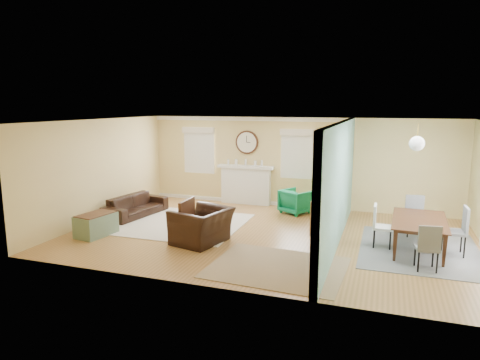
% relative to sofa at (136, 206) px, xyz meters
% --- Properties ---
extents(floor, '(9.00, 9.00, 0.00)m').
position_rel_sofa_xyz_m(floor, '(3.85, -0.56, -0.28)').
color(floor, olive).
rests_on(floor, ground).
extents(wall_back, '(9.00, 0.02, 2.60)m').
position_rel_sofa_xyz_m(wall_back, '(3.85, 2.44, 1.02)').
color(wall_back, '#E3CD7E').
rests_on(wall_back, ground).
extents(wall_front, '(9.00, 0.02, 2.60)m').
position_rel_sofa_xyz_m(wall_front, '(3.85, -3.56, 1.02)').
color(wall_front, '#E3CD7E').
rests_on(wall_front, ground).
extents(wall_left, '(0.02, 6.00, 2.60)m').
position_rel_sofa_xyz_m(wall_left, '(-0.65, -0.56, 1.02)').
color(wall_left, '#E3CD7E').
rests_on(wall_left, ground).
extents(ceiling, '(9.00, 6.00, 0.02)m').
position_rel_sofa_xyz_m(ceiling, '(3.85, -0.56, 2.32)').
color(ceiling, white).
rests_on(ceiling, wall_back).
extents(partition, '(0.17, 6.00, 2.60)m').
position_rel_sofa_xyz_m(partition, '(5.36, -0.28, 1.08)').
color(partition, '#E3CD7E').
rests_on(partition, ground).
extents(fireplace, '(1.70, 0.30, 1.17)m').
position_rel_sofa_xyz_m(fireplace, '(2.35, 2.32, 0.32)').
color(fireplace, white).
rests_on(fireplace, ground).
extents(wall_clock, '(0.70, 0.07, 0.70)m').
position_rel_sofa_xyz_m(wall_clock, '(2.35, 2.40, 1.57)').
color(wall_clock, '#4B2714').
rests_on(wall_clock, wall_back).
extents(window_left, '(1.05, 0.13, 1.42)m').
position_rel_sofa_xyz_m(window_left, '(0.80, 2.39, 1.38)').
color(window_left, white).
rests_on(window_left, wall_back).
extents(window_right, '(1.05, 0.13, 1.42)m').
position_rel_sofa_xyz_m(window_right, '(3.90, 2.39, 1.38)').
color(window_right, white).
rests_on(window_right, wall_back).
extents(pendant, '(0.30, 0.30, 0.55)m').
position_rel_sofa_xyz_m(pendant, '(6.85, -0.56, 1.92)').
color(pendant, gold).
rests_on(pendant, ceiling).
extents(rug_cream, '(3.29, 2.86, 0.02)m').
position_rel_sofa_xyz_m(rug_cream, '(1.41, -0.33, -0.27)').
color(rug_cream, beige).
rests_on(rug_cream, floor).
extents(rug_jute, '(2.52, 2.10, 0.01)m').
position_rel_sofa_xyz_m(rug_jute, '(4.51, -2.39, -0.27)').
color(rug_jute, tan).
rests_on(rug_jute, floor).
extents(rug_grey, '(2.33, 2.91, 0.01)m').
position_rel_sofa_xyz_m(rug_grey, '(7.05, -0.52, -0.27)').
color(rug_grey, slate).
rests_on(rug_grey, floor).
extents(sofa, '(1.01, 1.99, 0.55)m').
position_rel_sofa_xyz_m(sofa, '(0.00, 0.00, 0.00)').
color(sofa, black).
rests_on(sofa, floor).
extents(eames_chair, '(1.27, 1.37, 0.76)m').
position_rel_sofa_xyz_m(eames_chair, '(2.61, -1.52, 0.10)').
color(eames_chair, black).
rests_on(eames_chair, floor).
extents(green_chair, '(0.98, 0.99, 0.67)m').
position_rel_sofa_xyz_m(green_chair, '(4.01, 1.67, 0.06)').
color(green_chair, '#0D6D4C').
rests_on(green_chair, floor).
extents(trunk, '(0.67, 0.96, 0.51)m').
position_rel_sofa_xyz_m(trunk, '(0.11, -1.82, -0.02)').
color(trunk, gray).
rests_on(trunk, floor).
extents(credenza, '(0.52, 1.54, 0.80)m').
position_rel_sofa_xyz_m(credenza, '(4.99, 0.48, 0.12)').
color(credenza, '#9C7546').
rests_on(credenza, floor).
extents(tv, '(0.18, 1.00, 0.57)m').
position_rel_sofa_xyz_m(tv, '(4.97, 0.48, 0.81)').
color(tv, black).
rests_on(tv, credenza).
extents(garden_stool, '(0.33, 0.33, 0.49)m').
position_rel_sofa_xyz_m(garden_stool, '(4.99, -0.71, -0.03)').
color(garden_stool, white).
rests_on(garden_stool, floor).
extents(potted_plant, '(0.50, 0.51, 0.44)m').
position_rel_sofa_xyz_m(potted_plant, '(4.99, -0.71, 0.43)').
color(potted_plant, '#337F33').
rests_on(potted_plant, garden_stool).
extents(dining_table, '(1.12, 1.91, 0.66)m').
position_rel_sofa_xyz_m(dining_table, '(7.05, -0.52, 0.05)').
color(dining_table, '#4B2714').
rests_on(dining_table, floor).
extents(dining_chair_n, '(0.44, 0.44, 0.92)m').
position_rel_sofa_xyz_m(dining_chair_n, '(6.99, 0.50, 0.26)').
color(dining_chair_n, slate).
rests_on(dining_chair_n, floor).
extents(dining_chair_s, '(0.43, 0.43, 0.87)m').
position_rel_sofa_xyz_m(dining_chair_s, '(7.08, -1.61, 0.23)').
color(dining_chair_s, slate).
rests_on(dining_chair_s, floor).
extents(dining_chair_w, '(0.40, 0.40, 0.90)m').
position_rel_sofa_xyz_m(dining_chair_w, '(6.31, -0.55, 0.25)').
color(dining_chair_w, white).
rests_on(dining_chair_w, floor).
extents(dining_chair_e, '(0.45, 0.45, 0.99)m').
position_rel_sofa_xyz_m(dining_chair_e, '(7.65, -0.58, 0.31)').
color(dining_chair_e, slate).
rests_on(dining_chair_e, floor).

